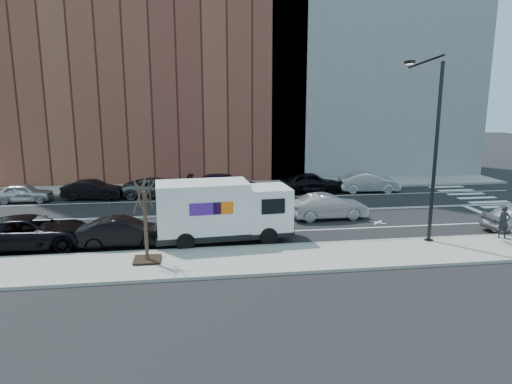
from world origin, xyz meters
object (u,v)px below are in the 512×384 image
object	(u,v)px
far_parked_a	(24,193)
pedestrian	(504,222)
far_parked_b	(93,190)
fedex_van	(222,210)
driving_sedan	(329,207)

from	to	relation	value
far_parked_a	pedestrian	distance (m)	30.70
far_parked_b	fedex_van	bearing A→B (deg)	-134.30
far_parked_a	far_parked_b	xyz separation A→B (m)	(4.70, 0.19, 0.04)
far_parked_b	driving_sedan	world-z (taller)	driving_sedan
fedex_van	pedestrian	size ratio (longest dim) A/B	4.15
far_parked_a	pedestrian	size ratio (longest dim) A/B	2.29
driving_sedan	pedestrian	bearing A→B (deg)	-127.87
fedex_van	pedestrian	distance (m)	14.58
fedex_van	far_parked_b	xyz separation A→B (m)	(-8.68, 11.21, -0.95)
fedex_van	driving_sedan	distance (m)	7.67
driving_sedan	far_parked_a	bearing A→B (deg)	67.16
far_parked_a	far_parked_b	size ratio (longest dim) A/B	0.91
far_parked_a	pedestrian	world-z (taller)	pedestrian
far_parked_b	pedestrian	xyz separation A→B (m)	(23.12, -13.15, 0.30)
far_parked_b	driving_sedan	distance (m)	17.22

